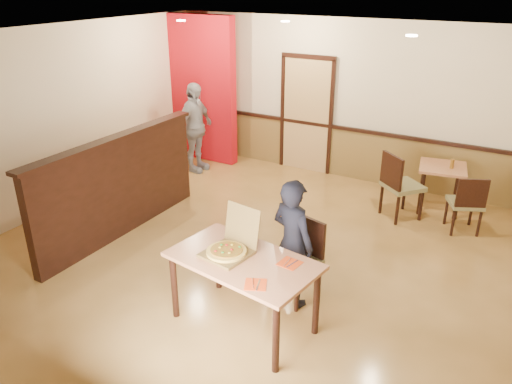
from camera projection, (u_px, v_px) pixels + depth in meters
floor at (249, 261)px, 6.54m from camera, size 7.00×7.00×0.00m
ceiling at (248, 40)px, 5.42m from camera, size 7.00×7.00×0.00m
wall_back at (350, 102)px, 8.76m from camera, size 7.00×0.00×7.00m
wall_left at (50, 121)px, 7.58m from camera, size 0.00×7.00×7.00m
wainscot_back at (345, 153)px, 9.12m from camera, size 7.00×0.04×0.90m
chair_rail_back at (347, 129)px, 8.91m from camera, size 7.00×0.06×0.06m
back_door at (306, 116)px, 9.23m from camera, size 0.90×0.06×2.10m
booth_partition at (119, 185)px, 7.00m from camera, size 0.20×3.10×1.44m
red_accent_panel at (199, 89)px, 9.68m from camera, size 1.60×0.20×2.78m
spot_a at (181, 20)px, 7.90m from camera, size 0.14×0.14×0.02m
spot_b at (285, 21)px, 7.78m from camera, size 0.14×0.14×0.02m
spot_c at (412, 35)px, 5.98m from camera, size 0.14×0.14×0.02m
main_table at (243, 268)px, 5.09m from camera, size 1.62×1.07×0.81m
diner_chair at (300, 256)px, 5.67m from camera, size 0.58×0.58×0.95m
side_chair_left at (399, 183)px, 7.50m from camera, size 0.72×0.72×1.04m
side_chair_right at (467, 202)px, 7.09m from camera, size 0.59×0.59×0.89m
side_table at (441, 177)px, 7.76m from camera, size 0.80×0.80×0.74m
diner at (292, 243)px, 5.47m from camera, size 0.63×0.50×1.50m
passerby at (195, 128)px, 9.24m from camera, size 0.42×0.99×1.67m
pizza_box at (229, 249)px, 5.13m from camera, size 0.50×0.57×0.46m
pizza at (226, 251)px, 5.10m from camera, size 0.53×0.53×0.03m
napkin_near at (256, 284)px, 4.63m from camera, size 0.27×0.27×0.01m
napkin_far at (290, 263)px, 4.97m from camera, size 0.23×0.23×0.01m
condiment at (452, 164)px, 7.58m from camera, size 0.06×0.06×0.14m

